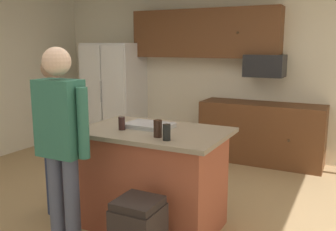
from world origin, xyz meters
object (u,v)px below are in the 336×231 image
Objects in this scene: glass_pilsner at (158,129)px; serving_tray at (149,125)px; person_host_foreground at (55,127)px; microwave_over_range at (265,66)px; person_guest_right at (61,137)px; glass_stout_tall at (167,132)px; refrigerator at (114,94)px; glass_dark_ale at (122,123)px; kitchen_island at (154,178)px.

serving_tray is at bearing 130.93° from glass_pilsner.
person_host_foreground is 3.71× the size of serving_tray.
person_host_foreground reaches higher than microwave_over_range.
glass_stout_tall is (0.76, 0.42, 0.03)m from person_guest_right.
refrigerator reaches higher than glass_dark_ale.
microwave_over_range is 2.57m from serving_tray.
glass_pilsner is at bearing -19.49° from person_guest_right.
microwave_over_range is 3.17m from person_host_foreground.
glass_stout_tall reaches higher than kitchen_island.
person_host_foreground is 10.97× the size of glass_pilsner.
glass_pilsner is (1.16, 0.01, 0.10)m from person_host_foreground.
person_guest_right reaches higher than glass_stout_tall.
glass_pilsner reaches higher than glass_dark_ale.
person_guest_right reaches higher than kitchen_island.
microwave_over_range is 2.80m from glass_dark_ale.
person_guest_right is (-0.92, -3.25, -0.44)m from microwave_over_range.
microwave_over_range is at bearing 77.89° from serving_tray.
person_guest_right is at bearing -61.79° from refrigerator.
refrigerator is 3.18m from glass_dark_ale.
refrigerator is 1.29× the size of kitchen_island.
glass_dark_ale is 0.90× the size of glass_stout_tall.
refrigerator is 2.90m from person_host_foreground.
microwave_over_range is 3.76× the size of glass_pilsner.
refrigerator reaches higher than serving_tray.
serving_tray is at bearing -102.11° from microwave_over_range.
person_host_foreground reaches higher than glass_stout_tall.
microwave_over_range is at bearing 2.60° from refrigerator.
serving_tray is at bearing 136.17° from glass_stout_tall.
kitchen_island is 1.11m from person_host_foreground.
kitchen_island is at bearing 0.00° from person_guest_right.
refrigerator reaches higher than person_host_foreground.
microwave_over_range is at bearing 48.85° from person_host_foreground.
microwave_over_range is 1.27× the size of serving_tray.
kitchen_island is 9.25× the size of glass_pilsner.
glass_stout_tall is at bearing -43.83° from serving_tray.
glass_pilsner is (-0.28, -2.76, -0.41)m from microwave_over_range.
person_guest_right reaches higher than glass_pilsner.
person_host_foreground is at bearing -161.53° from serving_tray.
glass_pilsner is at bearing -48.71° from refrigerator.
microwave_over_range is 2.86m from glass_stout_tall.
person_guest_right is 0.71m from person_host_foreground.
person_guest_right is 12.66× the size of glass_stout_tall.
serving_tray is (0.91, 0.30, 0.05)m from person_host_foreground.
glass_stout_tall is (1.28, -0.05, 0.10)m from person_host_foreground.
glass_pilsner is (0.43, -0.09, 0.01)m from glass_dark_ale.
refrigerator is 3.18× the size of microwave_over_range.
glass_stout_tall is at bearing -47.98° from refrigerator.
glass_dark_ale is 0.57m from glass_stout_tall.
person_host_foreground is (-0.52, 0.48, -0.07)m from person_guest_right.
glass_stout_tall reaches higher than serving_tray.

